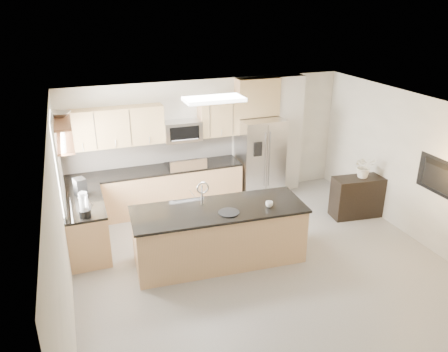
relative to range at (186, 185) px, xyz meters
name	(u,v)px	position (x,y,z in m)	size (l,w,h in m)	color
floor	(271,276)	(0.60, -2.92, -0.47)	(6.50, 6.50, 0.00)	#A09C98
ceiling	(278,118)	(0.60, -2.92, 2.13)	(6.00, 6.50, 0.02)	white
wall_back	(208,140)	(0.60, 0.33, 0.83)	(6.00, 0.02, 2.60)	beige
wall_left	(62,238)	(-2.40, -2.92, 0.83)	(0.02, 6.50, 2.60)	beige
wall_right	(433,177)	(3.60, -2.92, 0.83)	(0.02, 6.50, 2.60)	beige
back_counter	(156,189)	(-0.63, 0.01, 0.00)	(3.55, 0.66, 1.44)	tan
left_counter	(87,225)	(-2.07, -1.07, -0.01)	(0.66, 1.50, 0.92)	tan
range	(186,185)	(0.00, 0.00, 0.00)	(0.76, 0.64, 1.14)	black
upper_cabinets	(147,124)	(-0.70, 0.16, 1.35)	(3.50, 0.33, 0.75)	tan
microwave	(182,131)	(0.00, 0.12, 1.16)	(0.76, 0.40, 0.40)	silver
refrigerator	(259,158)	(1.66, -0.05, 0.42)	(0.92, 0.78, 1.78)	silver
partition_column	(287,134)	(2.42, 0.18, 0.83)	(0.60, 0.30, 2.60)	silver
window	(58,164)	(-2.38, -1.07, 1.18)	(0.04, 1.15, 1.65)	white
shelf_lower	(64,143)	(-2.25, -0.97, 1.48)	(0.30, 1.20, 0.04)	brown
shelf_upper	(61,121)	(-2.25, -0.97, 1.85)	(0.30, 1.20, 0.04)	brown
ceiling_fixture	(214,99)	(0.20, -1.32, 2.09)	(1.00, 0.50, 0.06)	white
island	(219,234)	(-0.02, -2.20, 0.02)	(2.88, 1.19, 1.40)	tan
credenza	(358,197)	(3.15, -1.60, -0.06)	(1.04, 0.44, 0.83)	black
cup	(269,204)	(0.76, -2.43, 0.55)	(0.12, 0.12, 0.10)	white
platter	(229,213)	(0.07, -2.41, 0.51)	(0.34, 0.34, 0.02)	black
blender	(84,207)	(-2.07, -1.67, 0.63)	(0.18, 0.18, 0.42)	black
kettle	(87,200)	(-2.03, -1.26, 0.55)	(0.18, 0.18, 0.22)	silver
coffee_maker	(80,188)	(-2.10, -0.83, 0.60)	(0.23, 0.26, 0.33)	black
bowl	(60,114)	(-2.25, -0.76, 1.92)	(0.42, 0.42, 0.10)	silver
flower_vase	(365,161)	(3.22, -1.59, 0.69)	(0.60, 0.52, 0.67)	white
television	(438,179)	(3.51, -3.12, 0.88)	(1.08, 0.14, 0.62)	black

